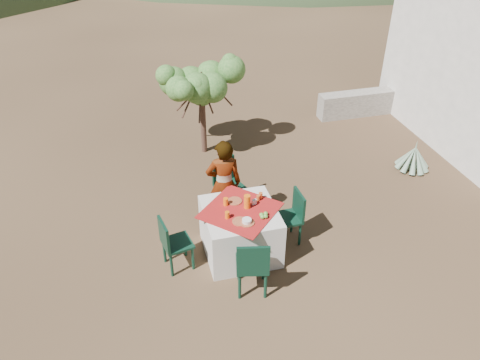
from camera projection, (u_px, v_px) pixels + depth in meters
name	position (u px, v px, depth m)	size (l,w,h in m)	color
ground	(267.00, 230.00, 7.34)	(160.00, 160.00, 0.00)	#372619
table	(240.00, 231.00, 6.73)	(1.30, 1.30, 0.76)	silver
chair_far	(227.00, 182.00, 7.58)	(0.52, 0.52, 0.89)	black
chair_near	(252.00, 265.00, 5.99)	(0.50, 0.50, 0.90)	black
chair_left	(172.00, 242.00, 6.41)	(0.45, 0.45, 0.83)	black
chair_right	(292.00, 215.00, 6.90)	(0.40, 0.40, 0.84)	black
person	(224.00, 184.00, 7.08)	(0.54, 0.36, 1.49)	#8C6651
shrub_tree	(204.00, 87.00, 8.69)	(1.43, 1.41, 1.68)	#4B3125
agave	(413.00, 158.00, 8.71)	(0.63, 0.64, 0.67)	gray
stone_wall	(373.00, 102.00, 10.68)	(2.60, 0.35, 0.55)	gray
plate_far	(235.00, 201.00, 6.68)	(0.21, 0.21, 0.01)	brown
plate_near	(240.00, 221.00, 6.30)	(0.21, 0.21, 0.01)	brown
glass_far	(226.00, 202.00, 6.58)	(0.07, 0.07, 0.11)	orange
glass_near	(227.00, 215.00, 6.34)	(0.06, 0.06, 0.10)	orange
juice_pitcher	(247.00, 202.00, 6.51)	(0.09, 0.09, 0.20)	orange
bowl_plate	(247.00, 222.00, 6.28)	(0.21, 0.21, 0.01)	brown
white_bowl	(247.00, 221.00, 6.26)	(0.13, 0.13, 0.05)	silver
jar_left	(258.00, 198.00, 6.68)	(0.05, 0.05, 0.08)	#C25422
jar_right	(261.00, 196.00, 6.73)	(0.06, 0.06, 0.09)	#C25422
napkin_holder	(254.00, 202.00, 6.61)	(0.06, 0.04, 0.08)	silver
fruit_cluster	(264.00, 215.00, 6.37)	(0.13, 0.12, 0.06)	#5D9937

